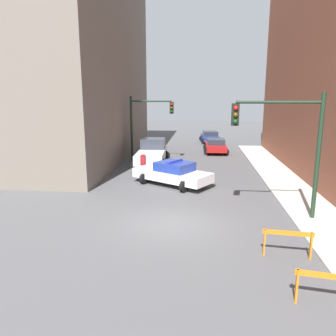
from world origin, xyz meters
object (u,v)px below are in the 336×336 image
at_px(traffic_light_far, 145,119).
at_px(barrier_mid, 288,239).
at_px(traffic_light_near, 290,137).
at_px(parked_car_mid, 210,137).
at_px(parked_car_near, 216,146).
at_px(barrier_front, 328,284).
at_px(police_car, 173,173).
at_px(white_truck, 152,152).
at_px(pedestrian_crossing, 143,164).

xyz_separation_m(traffic_light_far, barrier_mid, (7.30, -15.38, -2.78)).
distance_m(traffic_light_near, parked_car_mid, 24.22).
distance_m(parked_car_near, barrier_front, 23.09).
bearing_deg(barrier_front, barrier_mid, 97.58).
distance_m(police_car, barrier_front, 12.11).
height_order(parked_car_near, barrier_mid, parked_car_near).
relative_size(white_truck, barrier_front, 3.45).
xyz_separation_m(traffic_light_far, police_car, (2.80, -6.85, -2.67)).
bearing_deg(police_car, parked_car_near, 17.77).
distance_m(traffic_light_near, police_car, 7.79).
bearing_deg(barrier_front, police_car, 113.58).
xyz_separation_m(pedestrian_crossing, barrier_mid, (6.57, -10.22, -0.24)).
bearing_deg(traffic_light_near, police_car, 136.03).
distance_m(police_car, pedestrian_crossing, 2.67).
bearing_deg(barrier_front, parked_car_near, 94.61).
bearing_deg(barrier_front, traffic_light_far, 113.08).
xyz_separation_m(traffic_light_near, parked_car_near, (-2.24, 16.96, -2.86)).
distance_m(white_truck, barrier_front, 18.55).
relative_size(traffic_light_far, parked_car_mid, 1.17).
height_order(pedestrian_crossing, barrier_front, pedestrian_crossing).
bearing_deg(parked_car_mid, traffic_light_far, -119.35).
distance_m(traffic_light_near, traffic_light_far, 14.35).
relative_size(parked_car_mid, barrier_mid, 2.78).
bearing_deg(pedestrian_crossing, traffic_light_near, -156.08).
height_order(traffic_light_far, parked_car_mid, traffic_light_far).
height_order(traffic_light_far, barrier_front, traffic_light_far).
distance_m(white_truck, parked_car_near, 7.78).
height_order(traffic_light_far, barrier_mid, traffic_light_far).
distance_m(police_car, barrier_mid, 9.65).
bearing_deg(pedestrian_crossing, parked_car_mid, -38.65).
height_order(white_truck, parked_car_mid, white_truck).
bearing_deg(pedestrian_crossing, parked_car_near, -49.67).
xyz_separation_m(white_truck, barrier_mid, (6.66, -14.61, -0.29)).
relative_size(traffic_light_near, police_car, 1.05).
bearing_deg(white_truck, traffic_light_far, 127.68).
height_order(parked_car_near, barrier_front, parked_car_near).
bearing_deg(police_car, traffic_light_far, 54.10).
xyz_separation_m(traffic_light_near, parked_car_mid, (-2.61, 23.91, -2.86)).
bearing_deg(traffic_light_near, barrier_mid, -101.78).
relative_size(parked_car_near, barrier_front, 2.73).
bearing_deg(parked_car_mid, parked_car_near, -92.07).
height_order(traffic_light_far, pedestrian_crossing, traffic_light_far).
height_order(traffic_light_far, parked_car_near, traffic_light_far).
height_order(police_car, parked_car_near, police_car).
height_order(pedestrian_crossing, barrier_mid, pedestrian_crossing).
relative_size(traffic_light_near, pedestrian_crossing, 3.13).
relative_size(police_car, parked_car_mid, 1.12).
distance_m(traffic_light_near, parked_car_near, 17.35).
relative_size(traffic_light_far, barrier_mid, 3.26).
bearing_deg(police_car, pedestrian_crossing, 82.60).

